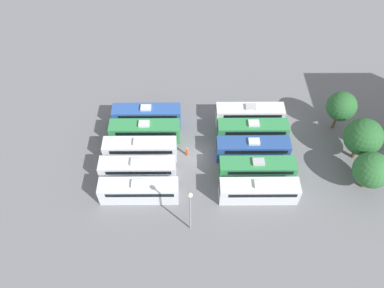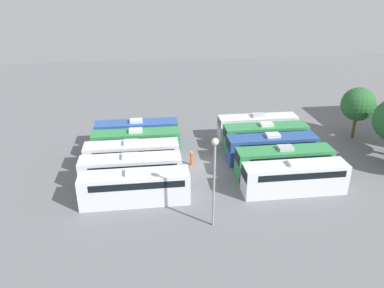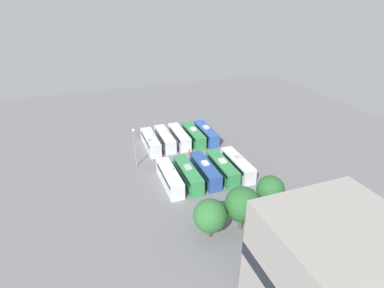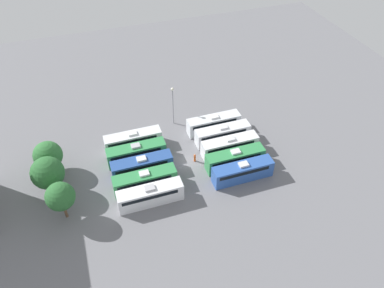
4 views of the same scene
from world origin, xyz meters
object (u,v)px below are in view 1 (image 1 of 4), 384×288
at_px(bus_2, 140,149).
at_px(light_pole, 190,206).
at_px(bus_7, 253,148).
at_px(bus_1, 145,131).
at_px(bus_5, 250,114).
at_px(bus_0, 147,115).
at_px(bus_6, 253,130).
at_px(bus_3, 138,169).
at_px(worker_person, 187,152).
at_px(tree_0, 341,106).
at_px(tree_1, 363,137).
at_px(bus_4, 139,190).
at_px(bus_9, 259,191).
at_px(bus_8, 257,169).
at_px(tree_2, 372,170).

xyz_separation_m(bus_2, light_pole, (11.73, 7.24, 3.95)).
bearing_deg(bus_7, bus_1, -102.36).
bearing_deg(bus_5, bus_0, -89.67).
relative_size(bus_6, light_pole, 1.25).
bearing_deg(bus_3, worker_person, 118.19).
bearing_deg(bus_3, bus_1, 175.79).
bearing_deg(tree_0, bus_6, -81.19).
bearing_deg(bus_1, tree_1, 83.02).
bearing_deg(tree_1, bus_4, -77.74).
bearing_deg(bus_0, tree_0, 87.51).
height_order(bus_5, worker_person, bus_5).
distance_m(bus_1, bus_4, 10.53).
relative_size(bus_6, bus_9, 1.00).
distance_m(bus_0, light_pole, 20.09).
distance_m(bus_2, worker_person, 6.86).
bearing_deg(bus_4, bus_7, 113.71).
bearing_deg(bus_3, bus_5, 121.86).
xyz_separation_m(bus_3, bus_6, (-7.00, 16.79, 0.00)).
xyz_separation_m(bus_4, bus_9, (0.13, 16.05, 0.00)).
relative_size(bus_8, tree_0, 1.52).
height_order(bus_4, worker_person, bus_4).
bearing_deg(bus_6, light_pole, -32.03).
xyz_separation_m(bus_0, tree_1, (7.11, 30.91, 2.86)).
relative_size(bus_0, bus_7, 1.00).
bearing_deg(tree_2, bus_3, -93.48).
bearing_deg(bus_5, bus_4, -49.41).
bearing_deg(bus_7, light_pole, -38.12).
bearing_deg(bus_8, light_pole, -49.17).
bearing_deg(bus_1, bus_0, 179.57).
relative_size(bus_2, bus_3, 1.00).
bearing_deg(bus_0, bus_2, -4.18).
bearing_deg(bus_3, bus_7, 101.96).
bearing_deg(bus_7, tree_2, 70.09).
distance_m(bus_5, light_pole, 21.22).
bearing_deg(tree_0, bus_5, -95.95).
distance_m(bus_9, tree_0, 18.67).
distance_m(bus_2, bus_3, 3.53).
distance_m(bus_0, tree_0, 29.50).
bearing_deg(bus_3, bus_2, 179.29).
height_order(light_pole, tree_1, light_pole).
bearing_deg(bus_4, tree_2, 93.04).
bearing_deg(bus_0, bus_6, 78.52).
xyz_separation_m(bus_4, tree_0, (-12.57, 29.41, 3.01)).
bearing_deg(tree_2, bus_1, -106.08).
distance_m(bus_2, bus_8, 17.02).
relative_size(bus_2, bus_6, 1.00).
distance_m(bus_9, tree_1, 16.70).
bearing_deg(bus_3, bus_0, 177.01).
relative_size(bus_2, light_pole, 1.25).
height_order(bus_1, bus_3, same).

